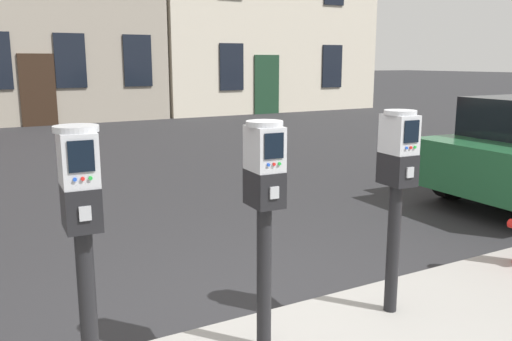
# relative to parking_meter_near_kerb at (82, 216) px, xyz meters

# --- Properties ---
(ground_plane) EXTENTS (160.00, 160.00, 0.00)m
(ground_plane) POSITION_rel_parking_meter_near_kerb_xyz_m (1.42, 0.23, -1.14)
(ground_plane) COLOR #28282B
(parking_meter_near_kerb) EXTENTS (0.23, 0.26, 1.45)m
(parking_meter_near_kerb) POSITION_rel_parking_meter_near_kerb_xyz_m (0.00, 0.00, 0.00)
(parking_meter_near_kerb) COLOR black
(parking_meter_near_kerb) RESTS_ON sidewalk_slab
(parking_meter_twin_adjacent) EXTENTS (0.23, 0.26, 1.42)m
(parking_meter_twin_adjacent) POSITION_rel_parking_meter_near_kerb_xyz_m (1.04, -0.00, -0.02)
(parking_meter_twin_adjacent) COLOR black
(parking_meter_twin_adjacent) RESTS_ON sidewalk_slab
(parking_meter_end_of_row) EXTENTS (0.23, 0.26, 1.43)m
(parking_meter_end_of_row) POSITION_rel_parking_meter_near_kerb_xyz_m (2.09, -0.00, -0.01)
(parking_meter_end_of_row) COLOR black
(parking_meter_end_of_row) RESTS_ON sidewalk_slab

